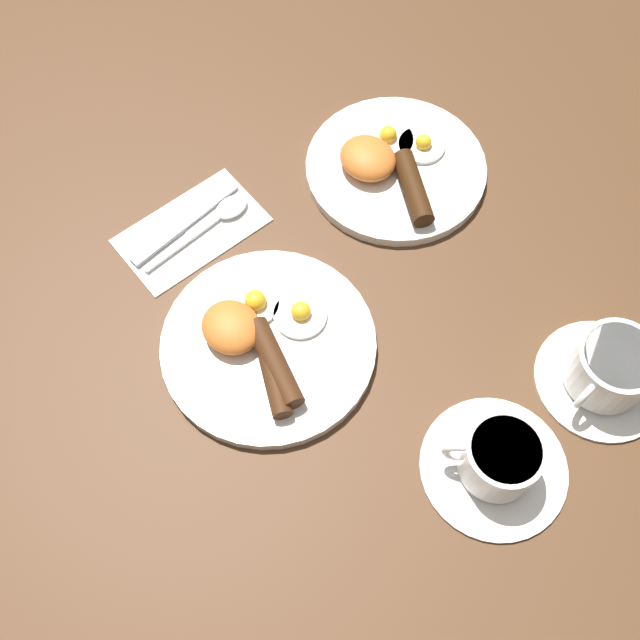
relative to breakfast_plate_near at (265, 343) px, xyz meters
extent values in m
plane|color=#4C301C|center=(0.00, 0.00, -0.01)|extent=(3.00, 3.00, 0.00)
cylinder|color=white|center=(0.00, 0.00, -0.01)|extent=(0.26, 0.26, 0.01)
cylinder|color=white|center=(-0.05, 0.02, 0.00)|extent=(0.06, 0.06, 0.01)
sphere|color=yellow|center=(-0.05, 0.02, 0.01)|extent=(0.03, 0.03, 0.03)
cylinder|color=white|center=(0.01, 0.05, 0.00)|extent=(0.07, 0.07, 0.01)
sphere|color=yellow|center=(0.00, 0.06, 0.01)|extent=(0.02, 0.02, 0.02)
ellipsoid|color=orange|center=(-0.04, -0.02, 0.02)|extent=(0.08, 0.07, 0.03)
cylinder|color=#3F2210|center=(0.05, -0.03, 0.01)|extent=(0.09, 0.06, 0.02)
cylinder|color=#3F2210|center=(0.03, -0.01, 0.02)|extent=(0.12, 0.06, 0.03)
cylinder|color=white|center=(-0.08, 0.31, -0.01)|extent=(0.25, 0.25, 0.01)
cylinder|color=white|center=(-0.12, 0.33, 0.00)|extent=(0.08, 0.08, 0.01)
sphere|color=yellow|center=(-0.12, 0.33, 0.01)|extent=(0.02, 0.02, 0.02)
cylinder|color=white|center=(-0.08, 0.36, 0.00)|extent=(0.07, 0.07, 0.01)
sphere|color=yellow|center=(-0.08, 0.36, 0.01)|extent=(0.02, 0.02, 0.02)
ellipsoid|color=orange|center=(-0.11, 0.28, 0.02)|extent=(0.08, 0.07, 0.04)
cylinder|color=#351D0B|center=(-0.03, 0.29, 0.02)|extent=(0.11, 0.08, 0.03)
cylinder|color=white|center=(0.29, 0.09, -0.01)|extent=(0.17, 0.17, 0.01)
cylinder|color=white|center=(0.29, 0.09, 0.03)|extent=(0.09, 0.09, 0.06)
cylinder|color=#9E7047|center=(0.29, 0.09, 0.06)|extent=(0.08, 0.08, 0.00)
torus|color=white|center=(0.26, 0.06, 0.03)|extent=(0.04, 0.03, 0.04)
cylinder|color=white|center=(0.30, 0.27, -0.01)|extent=(0.16, 0.16, 0.01)
cylinder|color=white|center=(0.30, 0.27, 0.03)|extent=(0.09, 0.09, 0.07)
cylinder|color=#9E7047|center=(0.30, 0.27, 0.06)|extent=(0.08, 0.08, 0.00)
torus|color=white|center=(0.31, 0.22, 0.03)|extent=(0.01, 0.04, 0.04)
cube|color=white|center=(-0.20, 0.04, -0.01)|extent=(0.12, 0.19, 0.01)
cube|color=silver|center=(-0.21, 0.08, -0.01)|extent=(0.02, 0.10, 0.00)
cube|color=#9E9EA3|center=(-0.21, -0.01, -0.01)|extent=(0.02, 0.08, 0.01)
ellipsoid|color=silver|center=(-0.19, 0.10, 0.00)|extent=(0.03, 0.05, 0.01)
cube|color=silver|center=(-0.18, 0.01, -0.01)|extent=(0.01, 0.12, 0.00)
camera|label=1|loc=(0.33, -0.21, 0.82)|focal=42.00mm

